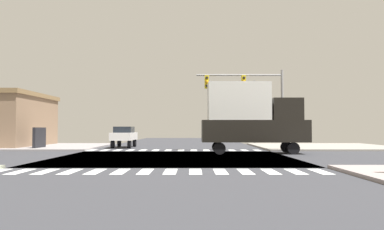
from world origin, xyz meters
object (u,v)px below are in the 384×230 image
(traffic_signal_mast, at_px, (250,91))
(street_lamp, at_px, (253,105))
(sedan_nearside_1, at_px, (125,135))
(box_truck_queued_1, at_px, (252,116))

(traffic_signal_mast, relative_size, street_lamp, 0.94)
(traffic_signal_mast, bearing_deg, sedan_nearside_1, 156.42)
(sedan_nearside_1, relative_size, box_truck_queued_1, 0.60)
(traffic_signal_mast, height_order, sedan_nearside_1, traffic_signal_mast)
(traffic_signal_mast, bearing_deg, street_lamp, 79.67)
(traffic_signal_mast, xyz_separation_m, box_truck_queued_1, (-0.35, -3.40, -2.10))
(traffic_signal_mast, distance_m, box_truck_queued_1, 4.01)
(street_lamp, distance_m, box_truck_queued_1, 17.46)
(street_lamp, relative_size, box_truck_queued_1, 1.00)
(sedan_nearside_1, bearing_deg, box_truck_queued_1, 141.82)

